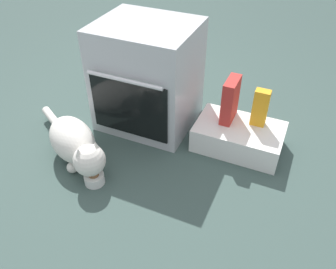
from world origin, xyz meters
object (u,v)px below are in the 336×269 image
pantry_cabinet (238,137)px  cereal_box (230,100)px  juice_carton (260,108)px  food_bowl (94,178)px  cat (75,143)px  oven (148,77)px

pantry_cabinet → cereal_box: size_ratio=1.93×
juice_carton → cereal_box: 0.19m
cereal_box → juice_carton: bearing=6.4°
food_bowl → cereal_box: 0.94m
food_bowl → cat: cat is taller
food_bowl → juice_carton: (0.76, 0.72, 0.25)m
pantry_cabinet → cat: cat is taller
food_bowl → pantry_cabinet: bearing=44.1°
pantry_cabinet → food_bowl: pantry_cabinet is taller
cat → cereal_box: cereal_box is taller
cat → cereal_box: (0.77, 0.58, 0.16)m
oven → juice_carton: bearing=3.0°
oven → food_bowl: bearing=-91.3°
juice_carton → cat: bearing=-147.9°
oven → pantry_cabinet: oven is taller
cat → oven: bearing=100.4°
juice_carton → cereal_box: cereal_box is taller
pantry_cabinet → oven: bearing=177.2°
cat → cereal_box: 0.97m
oven → cat: (-0.21, -0.56, -0.21)m
oven → pantry_cabinet: (0.65, -0.03, -0.27)m
food_bowl → juice_carton: bearing=43.5°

